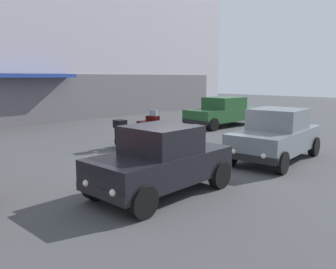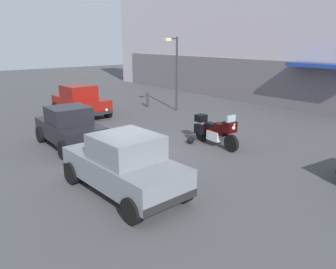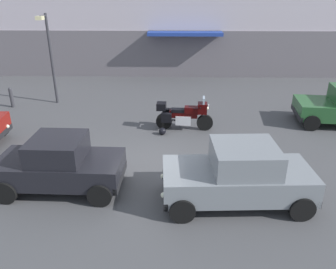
{
  "view_description": "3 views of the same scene",
  "coord_description": "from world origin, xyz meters",
  "px_view_note": "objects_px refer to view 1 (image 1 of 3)",
  "views": [
    {
      "loc": [
        -7.83,
        -6.64,
        2.63
      ],
      "look_at": [
        0.51,
        0.79,
        0.78
      ],
      "focal_mm": 37.29,
      "sensor_mm": 36.0,
      "label": 1
    },
    {
      "loc": [
        9.65,
        -6.18,
        3.96
      ],
      "look_at": [
        0.86,
        0.91,
        0.74
      ],
      "focal_mm": 35.38,
      "sensor_mm": 36.0,
      "label": 2
    },
    {
      "loc": [
        0.94,
        -9.47,
        5.26
      ],
      "look_at": [
        0.69,
        0.82,
        0.7
      ],
      "focal_mm": 35.95,
      "sensor_mm": 36.0,
      "label": 3
    }
  ],
  "objects_px": {
    "helmet": "(133,148)",
    "car_wagon_end": "(276,135)",
    "car_sedan_far": "(224,112)",
    "car_compact_side": "(161,161)",
    "motorcycle": "(138,130)"
  },
  "relations": [
    {
      "from": "motorcycle",
      "to": "car_compact_side",
      "type": "bearing_deg",
      "value": -124.73
    },
    {
      "from": "motorcycle",
      "to": "car_compact_side",
      "type": "xyz_separation_m",
      "value": [
        -3.47,
        -4.39,
        0.15
      ]
    },
    {
      "from": "helmet",
      "to": "car_wagon_end",
      "type": "height_order",
      "value": "car_wagon_end"
    },
    {
      "from": "motorcycle",
      "to": "car_wagon_end",
      "type": "xyz_separation_m",
      "value": [
        1.33,
        -4.91,
        0.19
      ]
    },
    {
      "from": "helmet",
      "to": "car_sedan_far",
      "type": "height_order",
      "value": "car_sedan_far"
    },
    {
      "from": "motorcycle",
      "to": "car_wagon_end",
      "type": "relative_size",
      "value": 0.57
    },
    {
      "from": "car_sedan_far",
      "to": "car_compact_side",
      "type": "relative_size",
      "value": 1.34
    },
    {
      "from": "car_compact_side",
      "to": "car_wagon_end",
      "type": "height_order",
      "value": "car_wagon_end"
    },
    {
      "from": "motorcycle",
      "to": "helmet",
      "type": "bearing_deg",
      "value": -141.99
    },
    {
      "from": "motorcycle",
      "to": "car_wagon_end",
      "type": "distance_m",
      "value": 5.09
    },
    {
      "from": "car_wagon_end",
      "to": "motorcycle",
      "type": "bearing_deg",
      "value": -77.69
    },
    {
      "from": "helmet",
      "to": "car_wagon_end",
      "type": "bearing_deg",
      "value": -63.9
    },
    {
      "from": "car_sedan_far",
      "to": "car_wagon_end",
      "type": "height_order",
      "value": "car_wagon_end"
    },
    {
      "from": "car_sedan_far",
      "to": "car_compact_side",
      "type": "bearing_deg",
      "value": -147.9
    },
    {
      "from": "motorcycle",
      "to": "car_compact_side",
      "type": "height_order",
      "value": "car_compact_side"
    }
  ]
}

